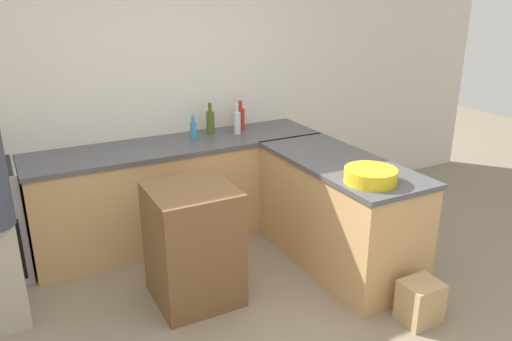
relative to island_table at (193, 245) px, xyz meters
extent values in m
plane|color=gray|center=(0.28, -0.74, -0.45)|extent=(14.00, 14.00, 0.00)
cube|color=silver|center=(0.28, 1.39, 0.90)|extent=(8.00, 0.06, 2.70)
cube|color=tan|center=(0.28, 1.04, -0.01)|extent=(2.66, 0.65, 0.88)
cube|color=#4C4C51|center=(0.28, 1.04, 0.45)|extent=(2.69, 0.68, 0.04)
cube|color=tan|center=(1.28, -0.06, -0.01)|extent=(0.66, 1.54, 0.88)
cube|color=#4C4C51|center=(1.28, -0.06, 0.45)|extent=(0.69, 1.57, 0.04)
cube|color=brown|center=(0.00, 0.00, 0.00)|extent=(0.60, 0.61, 0.90)
cylinder|color=yellow|center=(1.16, -0.55, 0.53)|extent=(0.38, 0.38, 0.10)
cylinder|color=silver|center=(0.89, 1.07, 0.58)|extent=(0.07, 0.07, 0.21)
cylinder|color=silver|center=(0.89, 1.07, 0.72)|extent=(0.03, 0.03, 0.08)
cylinder|color=#338CBF|center=(0.45, 1.09, 0.55)|extent=(0.06, 0.06, 0.16)
cylinder|color=#338CBF|center=(0.45, 1.09, 0.66)|extent=(0.03, 0.03, 0.06)
cylinder|color=#475B1E|center=(0.66, 1.19, 0.58)|extent=(0.08, 0.08, 0.22)
cylinder|color=#475B1E|center=(0.66, 1.19, 0.73)|extent=(0.04, 0.04, 0.08)
cylinder|color=red|center=(0.99, 1.20, 0.58)|extent=(0.08, 0.08, 0.21)
cylinder|color=red|center=(0.99, 1.20, 0.72)|extent=(0.04, 0.04, 0.08)
cube|color=#ADA38E|center=(-1.28, 0.25, -0.05)|extent=(0.27, 0.17, 0.79)
cube|color=tan|center=(1.30, -1.02, -0.30)|extent=(0.27, 0.23, 0.31)
camera|label=1|loc=(-1.13, -3.12, 1.77)|focal=35.00mm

